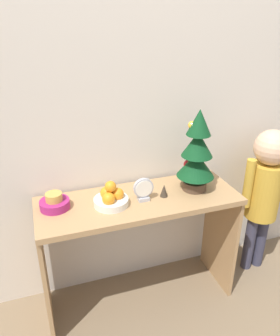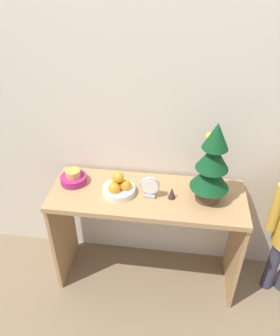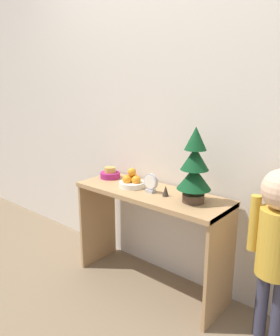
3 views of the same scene
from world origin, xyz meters
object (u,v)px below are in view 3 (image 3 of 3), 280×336
Objects in this scene: fruit_bowl at (132,181)px; child_figure at (278,234)px; figurine at (166,191)px; mini_tree at (195,167)px; singing_bowl at (110,174)px; desk_clock at (151,183)px.

fruit_bowl is 0.97m from child_figure.
fruit_bowl is 0.28m from figurine.
singing_bowl is at bearing 176.69° from mini_tree.
mini_tree reaches higher than figurine.
mini_tree is 0.46× the size of child_figure.
fruit_bowl is 1.40× the size of desk_clock.
singing_bowl is 0.56m from figurine.
mini_tree is 0.56m from child_figure.
child_figure is at bearing 2.82° from figurine.
child_figure is at bearing 1.71° from fruit_bowl.
child_figure is (1.23, -0.03, -0.09)m from singing_bowl.
fruit_bowl reaches higher than figurine.
singing_bowl is at bearing 173.45° from figurine.
fruit_bowl is 0.28m from singing_bowl.
child_figure is (0.96, 0.03, -0.10)m from fruit_bowl.
figurine is (0.28, -0.00, -0.01)m from fruit_bowl.
desk_clock is at bearing -8.97° from singing_bowl.
child_figure is (0.79, 0.04, -0.12)m from desk_clock.
singing_bowl is (-0.27, 0.06, -0.01)m from fruit_bowl.
desk_clock is 0.12m from figurine.
mini_tree is 0.50m from fruit_bowl.
mini_tree is 2.56× the size of fruit_bowl.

